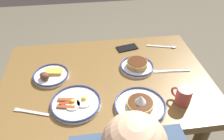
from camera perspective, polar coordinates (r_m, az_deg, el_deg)
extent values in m
cube|color=brown|center=(1.36, -1.40, -2.67)|extent=(1.23, 0.84, 0.05)
cylinder|color=brown|center=(1.94, 12.80, -3.35)|extent=(0.08, 0.08, 0.70)
cylinder|color=brown|center=(1.88, -18.15, -6.16)|extent=(0.08, 0.08, 0.70)
cylinder|color=white|center=(1.41, 6.29, 0.71)|extent=(0.21, 0.21, 0.01)
torus|color=navy|center=(1.41, 6.32, 1.10)|extent=(0.21, 0.21, 0.01)
cylinder|color=tan|center=(1.40, 6.33, 1.13)|extent=(0.13, 0.13, 0.01)
cylinder|color=tan|center=(1.40, 6.36, 1.52)|extent=(0.13, 0.13, 0.01)
cylinder|color=tan|center=(1.39, 6.40, 1.91)|extent=(0.13, 0.13, 0.01)
cylinder|color=#4C2814|center=(1.39, 6.42, 2.16)|extent=(0.12, 0.12, 0.00)
cylinder|color=silver|center=(1.17, 7.09, -9.13)|extent=(0.27, 0.27, 0.01)
torus|color=navy|center=(1.17, 7.14, -8.73)|extent=(0.27, 0.27, 0.01)
cylinder|color=tan|center=(1.16, 7.14, -8.70)|extent=(0.14, 0.14, 0.01)
cylinder|color=tan|center=(1.16, 7.19, -8.29)|extent=(0.14, 0.14, 0.01)
cylinder|color=#4C2814|center=(1.15, 7.22, -8.04)|extent=(0.13, 0.13, 0.00)
cone|color=white|center=(1.13, 7.31, -7.25)|extent=(0.06, 0.06, 0.04)
cylinder|color=white|center=(1.39, -15.15, -1.48)|extent=(0.21, 0.21, 0.01)
torus|color=navy|center=(1.38, -15.23, -1.10)|extent=(0.21, 0.21, 0.01)
cube|color=gold|center=(1.39, -14.55, -0.36)|extent=(0.10, 0.07, 0.02)
ellipsoid|color=brown|center=(1.36, -16.86, -1.24)|extent=(0.05, 0.04, 0.04)
ellipsoid|color=brown|center=(1.36, -16.88, -1.56)|extent=(0.04, 0.03, 0.03)
ellipsoid|color=brown|center=(1.35, -16.81, -1.64)|extent=(0.04, 0.03, 0.03)
ellipsoid|color=brown|center=(1.35, -16.62, -1.68)|extent=(0.05, 0.04, 0.04)
cylinder|color=white|center=(1.19, -9.11, -8.46)|extent=(0.26, 0.26, 0.01)
torus|color=navy|center=(1.18, -9.16, -8.07)|extent=(0.26, 0.26, 0.01)
cylinder|color=white|center=(1.18, -7.10, -8.12)|extent=(0.08, 0.08, 0.01)
sphere|color=yellow|center=(1.19, -7.16, -7.29)|extent=(0.03, 0.03, 0.03)
cylinder|color=white|center=(1.17, -9.92, -8.71)|extent=(0.08, 0.08, 0.01)
sphere|color=yellow|center=(1.18, -9.96, -7.92)|extent=(0.03, 0.03, 0.03)
cube|color=#964420|center=(1.20, -11.56, -7.38)|extent=(0.09, 0.03, 0.01)
cube|color=maroon|center=(1.19, -11.58, -8.25)|extent=(0.07, 0.03, 0.01)
cube|color=#9A3D1C|center=(1.17, -11.61, -9.14)|extent=(0.10, 0.04, 0.01)
cylinder|color=#BF4C47|center=(1.22, 17.70, -6.24)|extent=(0.08, 0.08, 0.10)
torus|color=#BF4C47|center=(1.23, 16.06, -5.45)|extent=(0.05, 0.06, 0.07)
cylinder|color=brown|center=(1.20, 17.98, -5.20)|extent=(0.07, 0.07, 0.01)
cube|color=black|center=(1.59, 3.83, 5.61)|extent=(0.16, 0.10, 0.01)
cube|color=silver|center=(1.21, -19.58, -10.07)|extent=(0.18, 0.07, 0.01)
cube|color=silver|center=(1.26, -22.74, -8.95)|extent=(0.03, 0.01, 0.00)
cube|color=silver|center=(1.25, -22.88, -9.14)|extent=(0.03, 0.01, 0.00)
cube|color=silver|center=(1.25, -23.01, -9.33)|extent=(0.03, 0.01, 0.00)
cube|color=silver|center=(1.25, -23.15, -9.53)|extent=(0.03, 0.01, 0.00)
cube|color=silver|center=(1.43, 15.55, -0.25)|extent=(0.19, 0.03, 0.01)
cube|color=silver|center=(1.41, 12.25, -0.36)|extent=(0.09, 0.03, 0.00)
cube|color=silver|center=(1.64, 12.22, 5.85)|extent=(0.19, 0.07, 0.01)
ellipsoid|color=silver|center=(1.65, 15.29, 5.63)|extent=(0.04, 0.03, 0.01)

